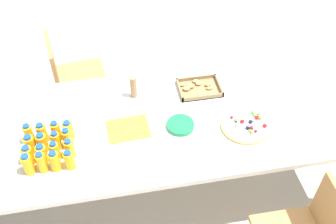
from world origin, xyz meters
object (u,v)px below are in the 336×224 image
at_px(chair_far_left, 71,75).
at_px(juice_bottle_14, 56,131).
at_px(party_table, 174,125).
at_px(juice_bottle_13, 42,133).
at_px(juice_bottle_7, 70,149).
at_px(juice_bottle_15, 69,130).
at_px(juice_bottle_2, 55,161).
at_px(juice_bottle_4, 28,155).
at_px(juice_bottle_12, 29,134).
at_px(fruit_pizza, 245,125).
at_px(juice_bottle_9, 42,143).
at_px(juice_bottle_5, 42,154).
at_px(juice_bottle_10, 56,141).
at_px(snack_tray, 198,88).
at_px(juice_bottle_8, 30,144).
at_px(plate_stack, 181,125).
at_px(cardboard_tube, 134,87).
at_px(juice_bottle_11, 68,139).
at_px(juice_bottle_3, 69,160).
at_px(juice_bottle_6, 55,151).
at_px(paper_folder, 128,129).
at_px(napkin_stack, 259,74).
at_px(juice_bottle_0, 28,164).
at_px(juice_bottle_1, 42,162).

xyz_separation_m(chair_far_left, juice_bottle_14, (-0.05, -0.88, 0.30)).
relative_size(party_table, juice_bottle_13, 17.15).
distance_m(juice_bottle_7, juice_bottle_15, 0.15).
xyz_separation_m(juice_bottle_2, juice_bottle_15, (0.08, 0.22, -0.00)).
bearing_deg(juice_bottle_15, juice_bottle_4, -146.29).
relative_size(juice_bottle_4, juice_bottle_7, 0.97).
distance_m(juice_bottle_12, fruit_pizza, 1.31).
bearing_deg(juice_bottle_2, juice_bottle_9, 116.19).
height_order(party_table, juice_bottle_5, juice_bottle_5).
xyz_separation_m(juice_bottle_12, juice_bottle_15, (0.23, -0.01, -0.01)).
height_order(juice_bottle_10, juice_bottle_14, juice_bottle_14).
bearing_deg(snack_tray, juice_bottle_10, -159.22).
distance_m(chair_far_left, juice_bottle_10, 1.01).
distance_m(party_table, juice_bottle_7, 0.68).
relative_size(party_table, juice_bottle_10, 18.16).
bearing_deg(juice_bottle_2, juice_bottle_4, 154.63).
relative_size(chair_far_left, juice_bottle_12, 5.63).
xyz_separation_m(juice_bottle_8, snack_tray, (1.09, 0.35, -0.05)).
height_order(party_table, plate_stack, plate_stack).
distance_m(juice_bottle_8, cardboard_tube, 0.74).
height_order(chair_far_left, juice_bottle_11, juice_bottle_11).
bearing_deg(juice_bottle_10, juice_bottle_13, 138.08).
height_order(juice_bottle_3, juice_bottle_8, same).
bearing_deg(juice_bottle_3, juice_bottle_6, 135.00).
distance_m(plate_stack, cardboard_tube, 0.42).
distance_m(juice_bottle_12, juice_bottle_13, 0.08).
bearing_deg(juice_bottle_8, paper_folder, 7.20).
height_order(juice_bottle_5, juice_bottle_8, juice_bottle_8).
xyz_separation_m(juice_bottle_7, juice_bottle_9, (-0.16, 0.08, -0.00)).
bearing_deg(juice_bottle_14, juice_bottle_3, -71.86).
distance_m(juice_bottle_6, juice_bottle_11, 0.10).
bearing_deg(fruit_pizza, juice_bottle_2, -174.45).
distance_m(napkin_stack, cardboard_tube, 0.91).
xyz_separation_m(juice_bottle_2, juice_bottle_10, (0.00, 0.15, -0.00)).
bearing_deg(napkin_stack, juice_bottle_6, -160.43).
height_order(chair_far_left, juice_bottle_0, juice_bottle_0).
bearing_deg(juice_bottle_8, juice_bottle_10, -1.81).
xyz_separation_m(juice_bottle_8, paper_folder, (0.57, 0.07, -0.06)).
bearing_deg(juice_bottle_13, juice_bottle_1, -88.50).
distance_m(juice_bottle_10, juice_bottle_15, 0.10).
distance_m(juice_bottle_3, fruit_pizza, 1.08).
height_order(juice_bottle_6, juice_bottle_8, juice_bottle_8).
xyz_separation_m(juice_bottle_8, juice_bottle_11, (0.21, -0.00, 0.01)).
height_order(juice_bottle_9, napkin_stack, juice_bottle_9).
bearing_deg(juice_bottle_3, juice_bottle_7, 88.01).
bearing_deg(cardboard_tube, juice_bottle_13, -152.85).
distance_m(party_table, juice_bottle_9, 0.82).
bearing_deg(juice_bottle_11, napkin_stack, 17.81).
distance_m(juice_bottle_1, snack_tray, 1.13).
xyz_separation_m(juice_bottle_5, juice_bottle_12, (-0.08, 0.16, 0.01)).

